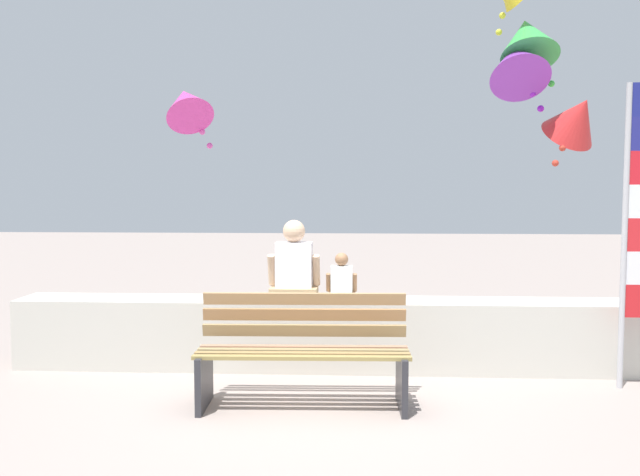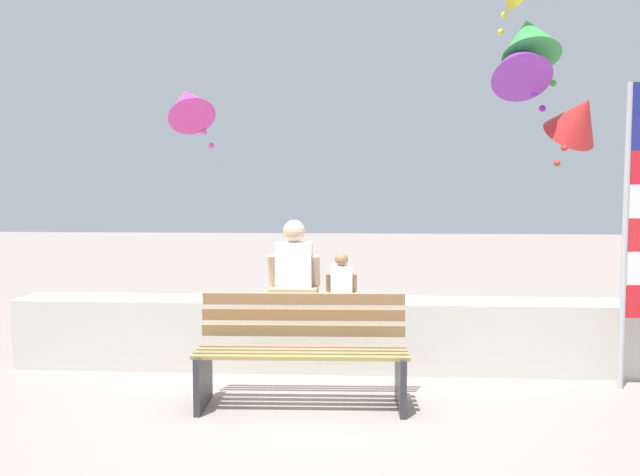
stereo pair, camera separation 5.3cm
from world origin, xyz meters
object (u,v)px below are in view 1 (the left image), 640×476
(park_bench, at_px, (303,353))
(person_adult, at_px, (294,268))
(kite_green, at_px, (527,38))
(person_child, at_px, (342,281))
(kite_purple, at_px, (517,63))
(kite_magenta, at_px, (187,104))
(flag_banner, at_px, (637,217))
(kite_red, at_px, (577,118))

(park_bench, height_order, person_adult, person_adult)
(kite_green, bearing_deg, person_child, -138.87)
(person_adult, xyz_separation_m, person_child, (0.46, 0.00, -0.12))
(person_child, bearing_deg, kite_purple, 42.06)
(kite_magenta, bearing_deg, park_bench, -62.58)
(person_adult, bearing_deg, kite_magenta, 124.72)
(park_bench, height_order, person_child, person_child)
(kite_green, bearing_deg, kite_magenta, 174.30)
(flag_banner, distance_m, kite_purple, 2.98)
(park_bench, relative_size, person_adult, 2.22)
(kite_green, xyz_separation_m, kite_purple, (-0.14, -0.06, -0.30))
(person_child, relative_size, kite_green, 0.47)
(kite_green, bearing_deg, park_bench, -129.18)
(park_bench, bearing_deg, kite_purple, 51.84)
(person_child, relative_size, kite_red, 0.45)
(kite_red, relative_size, kite_purple, 0.99)
(kite_magenta, bearing_deg, flag_banner, -31.57)
(flag_banner, height_order, kite_magenta, kite_magenta)
(flag_banner, bearing_deg, kite_green, 98.93)
(flag_banner, distance_m, kite_green, 3.19)
(kite_red, bearing_deg, person_child, -146.91)
(kite_red, bearing_deg, kite_purple, 175.71)
(person_child, distance_m, kite_green, 3.96)
(flag_banner, bearing_deg, person_child, 168.52)
(person_adult, xyz_separation_m, kite_green, (2.65, 1.91, 2.57))
(kite_red, bearing_deg, flag_banner, -94.67)
(kite_purple, bearing_deg, kite_magenta, 173.31)
(kite_green, relative_size, kite_purple, 0.95)
(person_adult, bearing_deg, person_child, 0.05)
(kite_green, height_order, kite_purple, kite_green)
(person_adult, xyz_separation_m, kite_red, (3.22, 1.80, 1.61))
(kite_magenta, bearing_deg, person_adult, -55.28)
(person_child, xyz_separation_m, kite_red, (2.75, 1.80, 1.73))
(park_bench, height_order, kite_magenta, kite_magenta)
(park_bench, distance_m, flag_banner, 3.11)
(person_child, distance_m, kite_magenta, 3.71)
(flag_banner, relative_size, kite_green, 2.70)
(person_adult, height_order, kite_purple, kite_purple)
(person_child, distance_m, flag_banner, 2.70)
(flag_banner, bearing_deg, park_bench, -168.09)
(person_child, bearing_deg, flag_banner, -11.48)
(kite_purple, bearing_deg, park_bench, -128.16)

